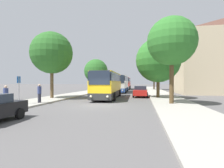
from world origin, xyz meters
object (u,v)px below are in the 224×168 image
Objects in this scene: parked_car_right_near at (141,91)px; pedestrian_waiting_near at (39,93)px; tree_left_near at (52,53)px; tree_right_mid at (154,70)px; pedestrian_waiting_far at (6,96)px; tree_left_far at (96,71)px; bus_front at (108,85)px; bus_stop_sign at (19,87)px; bus_middle at (121,83)px; tree_right_far at (172,41)px; bus_rear at (126,83)px; tree_right_near at (158,60)px.

parked_car_right_near is 13.61m from pedestrian_waiting_near.
tree_left_near is 31.79m from tree_right_mid.
tree_left_far is (-1.42, 31.82, 3.95)m from pedestrian_waiting_far.
tree_left_near is (-6.73, -2.26, 3.99)m from bus_front.
bus_front reaches higher than bus_stop_sign.
tree_left_near is (-6.78, -15.82, 3.94)m from bus_middle.
tree_right_mid is 31.81m from tree_right_far.
bus_stop_sign is 0.32× the size of tree_right_far.
tree_right_mid is at bearing 71.83° from bus_front.
tree_right_far reaches higher than bus_front.
pedestrian_waiting_far is 39.42m from tree_right_mid.
tree_right_far is at bearing 111.48° from parked_car_right_near.
pedestrian_waiting_near is at bearing -111.01° from tree_right_mid.
bus_rear is at bearing 102.42° from tree_right_far.
bus_front is 1.47× the size of tree_right_near.
tree_right_mid reaches higher than tree_right_near.
pedestrian_waiting_far is (-5.53, -39.16, -0.79)m from bus_rear.
tree_right_near is (13.19, 2.86, -0.84)m from tree_left_near.
parked_car_right_near is 0.53× the size of tree_right_far.
tree_left_far is (-6.95, -7.33, 3.17)m from bus_rear.
parked_car_right_near is at bearing -70.77° from bus_middle.
tree_left_near is at bearing -114.66° from bus_middle.
tree_right_far is (13.60, 2.86, 4.14)m from bus_stop_sign.
pedestrian_waiting_near is at bearing -127.71° from bus_front.
pedestrian_waiting_near is at bearing -113.92° from pedestrian_waiting_far.
tree_left_far is 1.03× the size of tree_right_near.
tree_right_near reaches higher than bus_middle.
parked_car_right_near is 0.54× the size of tree_right_mid.
tree_right_near is at bearing 12.23° from tree_left_near.
tree_right_far is at bearing -71.26° from bus_middle.
parked_car_right_near is 12.93m from tree_left_near.
bus_middle is 6.23× the size of pedestrian_waiting_near.
pedestrian_waiting_near is at bearing 45.65° from bus_stop_sign.
bus_front is 2.63× the size of parked_car_right_near.
parked_car_right_near is at bearing 28.53° from bus_front.
tree_left_near is at bearing 92.36° from bus_stop_sign.
bus_middle reaches higher than bus_front.
bus_stop_sign is 29.89m from tree_left_far.
tree_right_far is (12.37, 1.60, 4.81)m from pedestrian_waiting_near.
tree_left_far is at bearing -99.77° from pedestrian_waiting_far.
pedestrian_waiting_far is at bearing 54.28° from parked_car_right_near.
parked_car_right_near is 0.54× the size of tree_left_far.
tree_left_far is 24.77m from tree_right_near.
tree_right_near is (6.40, -12.96, 3.10)m from bus_middle.
tree_left_far is at bearing 132.82° from bus_middle.
bus_middle is 21.52m from pedestrian_waiting_near.
bus_stop_sign is 1.88m from pedestrian_waiting_near.
bus_middle is 11.07m from tree_left_far.
bus_middle reaches higher than pedestrian_waiting_near.
bus_rear is at bearing -16.38° from pedestrian_waiting_near.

